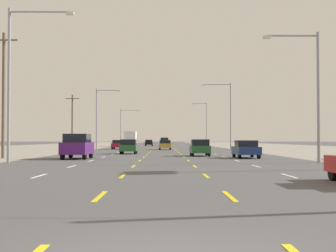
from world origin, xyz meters
The scene contains 20 objects.
ground_plane centered at (0.00, 66.00, 0.00)m, with size 572.00×572.00×0.00m, color #4C4C4F.
lot_apron_right centered at (24.75, 66.00, 0.00)m, with size 28.00×440.00×0.01m, color gray.
lane_markings centered at (0.00, 104.50, 0.01)m, with size 10.64×227.60×0.01m.
suv_far_left_near centered at (-6.88, 33.27, 1.03)m, with size 1.98×4.90×1.98m.
sedan_far_right_mid centered at (6.79, 34.78, 0.76)m, with size 1.80×4.50×1.46m.
hatchback_inner_right_midfar centered at (3.34, 39.74, 0.78)m, with size 1.72×3.90×1.54m.
hatchback_inner_left_far centered at (-3.74, 46.78, 0.78)m, with size 1.72×3.90×1.54m.
sedan_center_turn_farther centered at (0.19, 68.10, 0.76)m, with size 1.80×4.50×1.46m.
sedan_far_left_farthest centered at (-7.20, 72.36, 0.76)m, with size 1.80×4.50×1.46m.
box_truck_far_left_distant_a centered at (-7.16, 102.42, 1.84)m, with size 2.40×7.20×3.23m.
sedan_inner_left_distant_b centered at (-3.46, 111.26, 0.76)m, with size 1.80×4.50×1.46m.
suv_center_turn_distant_c centered at (0.19, 111.96, 1.03)m, with size 1.98×4.90×1.98m.
streetlight_left_row_0 centered at (-9.72, 26.15, 5.89)m, with size 4.32×0.26×10.17m.
streetlight_right_row_0 centered at (9.76, 26.15, 5.02)m, with size 3.74×0.26×8.63m.
streetlight_left_row_1 centered at (-9.79, 68.95, 5.32)m, with size 3.69×0.26×9.23m.
streetlight_right_row_1 centered at (9.68, 68.95, 5.89)m, with size 4.57×0.26×10.12m.
streetlight_left_row_2 centered at (-9.64, 111.74, 5.14)m, with size 4.47×0.26×8.71m.
streetlight_right_row_2 centered at (9.84, 111.74, 5.86)m, with size 3.49×0.26×10.31m.
utility_pole_left_row_0 centered at (-13.17, 34.48, 5.36)m, with size 2.20×0.26×10.31m.
utility_pole_left_row_1 centered at (-14.40, 72.18, 4.48)m, with size 2.20×0.26×8.57m.
Camera 1 is at (-0.03, -6.52, 1.54)m, focal length 53.49 mm.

